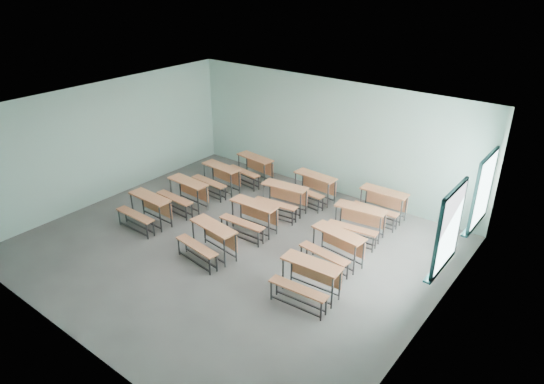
{
  "coord_description": "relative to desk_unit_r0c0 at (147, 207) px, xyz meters",
  "views": [
    {
      "loc": [
        6.56,
        -7.05,
        6.01
      ],
      "look_at": [
        0.18,
        1.2,
        1.0
      ],
      "focal_mm": 32.0,
      "sensor_mm": 36.0,
      "label": 1
    }
  ],
  "objects": [
    {
      "name": "desk_unit_r3c2",
      "position": [
        4.45,
        3.83,
        0.0
      ],
      "size": [
        1.22,
        0.84,
        0.75
      ],
      "rotation": [
        0.0,
        0.0,
        0.03
      ],
      "color": "#C16F45",
      "rests_on": "ground"
    },
    {
      "name": "desk_unit_r1c1",
      "position": [
        2.28,
        1.3,
        0.0
      ],
      "size": [
        1.23,
        0.85,
        0.75
      ],
      "rotation": [
        0.0,
        0.0,
        0.04
      ],
      "color": "#C16F45",
      "rests_on": "ground"
    },
    {
      "name": "desk_unit_r2c2",
      "position": [
        4.43,
        2.66,
        0.0
      ],
      "size": [
        1.3,
        0.95,
        0.75
      ],
      "rotation": [
        0.0,
        0.0,
        0.13
      ],
      "color": "#C16F45",
      "rests_on": "ground"
    },
    {
      "name": "desk_unit_r0c0",
      "position": [
        0.0,
        0.0,
        0.0
      ],
      "size": [
        1.22,
        0.83,
        0.75
      ],
      "rotation": [
        0.0,
        0.0,
        -0.02
      ],
      "color": "#C16F45",
      "rests_on": "ground"
    },
    {
      "name": "desk_unit_r0c1",
      "position": [
        2.25,
        -0.09,
        0.0
      ],
      "size": [
        1.29,
        0.95,
        0.75
      ],
      "rotation": [
        0.0,
        0.0,
        -0.13
      ],
      "color": "#C16F45",
      "rests_on": "ground"
    },
    {
      "name": "desk_unit_r1c0",
      "position": [
        0.07,
        1.21,
        0.0
      ],
      "size": [
        1.24,
        0.86,
        0.75
      ],
      "rotation": [
        0.0,
        0.0,
        -0.05
      ],
      "color": "#C16F45",
      "rests_on": "ground"
    },
    {
      "name": "desk_unit_r0c2",
      "position": [
        4.78,
        0.03,
        0.0
      ],
      "size": [
        1.25,
        0.88,
        0.75
      ],
      "rotation": [
        0.0,
        0.0,
        0.06
      ],
      "color": "#C16F45",
      "rests_on": "ground"
    },
    {
      "name": "room",
      "position": [
        2.47,
        0.57,
        1.09
      ],
      "size": [
        9.04,
        8.04,
        3.24
      ],
      "color": "slate",
      "rests_on": "ground"
    },
    {
      "name": "desk_unit_r3c1",
      "position": [
        2.52,
        3.6,
        0.0
      ],
      "size": [
        1.25,
        0.88,
        0.75
      ],
      "rotation": [
        0.0,
        0.0,
        -0.06
      ],
      "color": "#C16F45",
      "rests_on": "ground"
    },
    {
      "name": "desk_unit_r2c0",
      "position": [
        0.06,
        2.5,
        0.0
      ],
      "size": [
        1.25,
        0.88,
        0.75
      ],
      "rotation": [
        0.0,
        0.0,
        -0.07
      ],
      "color": "#C16F45",
      "rests_on": "ground"
    },
    {
      "name": "desk_unit_r2c1",
      "position": [
        2.28,
        2.56,
        0.0
      ],
      "size": [
        1.29,
        0.94,
        0.75
      ],
      "rotation": [
        0.0,
        0.0,
        0.12
      ],
      "color": "#C16F45",
      "rests_on": "ground"
    },
    {
      "name": "desk_unit_r3c0",
      "position": [
        0.37,
        3.63,
        0.0
      ],
      "size": [
        1.29,
        0.95,
        0.75
      ],
      "rotation": [
        0.0,
        0.0,
        -0.12
      ],
      "color": "#C16F45",
      "rests_on": "ground"
    },
    {
      "name": "desk_unit_r1c2",
      "position": [
        4.58,
        1.35,
        0.0
      ],
      "size": [
        1.28,
        0.94,
        0.75
      ],
      "rotation": [
        0.0,
        0.0,
        -0.11
      ],
      "color": "#C16F45",
      "rests_on": "ground"
    }
  ]
}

